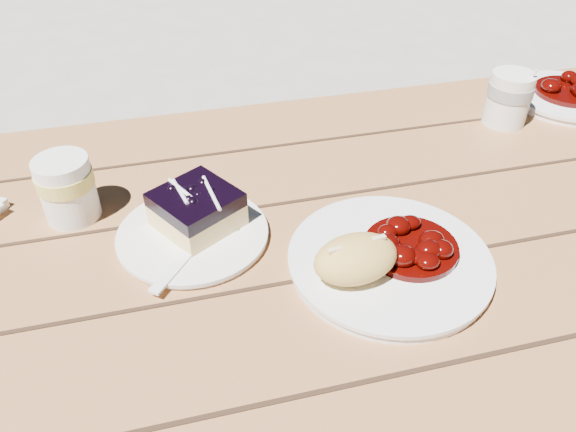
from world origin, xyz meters
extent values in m
cube|color=brown|center=(0.00, 0.00, 0.72)|extent=(2.00, 0.80, 0.05)
cube|color=brown|center=(0.00, 0.65, 0.44)|extent=(1.80, 0.25, 0.04)
cube|color=brown|center=(0.80, 0.65, 0.21)|extent=(0.06, 0.06, 0.42)
cylinder|color=white|center=(0.02, -0.08, 0.76)|extent=(0.25, 0.25, 0.02)
ellipsoid|color=#E0B356|center=(-0.03, -0.10, 0.79)|extent=(0.11, 0.08, 0.05)
cylinder|color=white|center=(-0.21, 0.03, 0.76)|extent=(0.20, 0.20, 0.01)
cube|color=#F3D585|center=(-0.20, 0.05, 0.78)|extent=(0.13, 0.13, 0.03)
cube|color=black|center=(-0.20, 0.05, 0.80)|extent=(0.13, 0.13, 0.02)
cylinder|color=white|center=(0.37, 0.22, 0.80)|extent=(0.07, 0.07, 0.09)
cylinder|color=white|center=(0.53, 0.27, 0.76)|extent=(0.21, 0.21, 0.02)
cylinder|color=white|center=(-0.37, 0.13, 0.80)|extent=(0.07, 0.07, 0.09)
camera|label=1|loc=(-0.23, -0.56, 1.25)|focal=35.00mm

